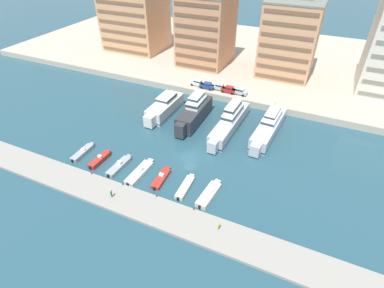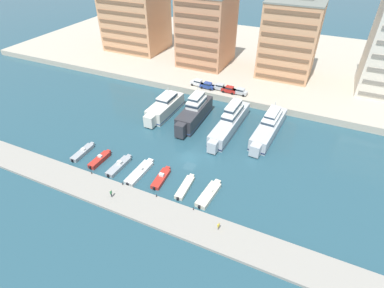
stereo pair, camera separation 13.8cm
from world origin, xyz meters
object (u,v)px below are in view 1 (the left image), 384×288
Objects in this scene: pedestrian_mid_deck at (219,225)px; car_silver_mid_left at (219,87)px; yacht_ivory_far_left at (165,107)px; yacht_charcoal_left at (194,112)px; car_red_center_left at (229,89)px; car_silver_center at (240,91)px; motorboat_grey_far_left at (83,152)px; motorboat_grey_mid_left at (119,166)px; motorboat_white_center_left at (140,172)px; car_white_far_left at (197,83)px; motorboat_red_center at (161,178)px; pedestrian_near_edge at (111,193)px; yacht_silver_center_left at (269,127)px; motorboat_cream_mid_right at (209,194)px; motorboat_cream_center_right at (185,187)px; car_blue_left at (207,85)px; motorboat_red_left at (100,160)px; yacht_silver_mid_left at (230,121)px.

car_silver_mid_left is at bearing 110.31° from pedestrian_mid_deck.
yacht_charcoal_left is at bearing -1.17° from yacht_ivory_far_left.
car_silver_center is (3.11, 0.15, 0.00)m from car_red_center_left.
yacht_ivory_far_left is 23.51m from motorboat_grey_far_left.
motorboat_grey_far_left is (-7.89, -22.09, -1.52)m from yacht_ivory_far_left.
motorboat_grey_mid_left is 0.87× the size of motorboat_white_center_left.
pedestrian_mid_deck is (23.04, -44.09, -1.33)m from car_white_far_left.
yacht_charcoal_left reaches higher than motorboat_red_center.
pedestrian_near_edge is (-2.60, -30.00, -1.01)m from yacht_charcoal_left.
yacht_ivory_far_left is 0.79× the size of yacht_silver_center_left.
car_white_far_left is at bearing 116.58° from motorboat_cream_mid_right.
motorboat_cream_mid_right is (21.27, -22.30, -1.45)m from yacht_ivory_far_left.
car_silver_mid_left is (-17.19, 13.48, 0.77)m from yacht_silver_center_left.
yacht_ivory_far_left is at bearing -135.54° from car_silver_center.
motorboat_red_center is 15.80m from pedestrian_mid_deck.
car_red_center_left is at bearing -9.10° from car_silver_mid_left.
car_red_center_left is (10.30, 37.40, 2.35)m from motorboat_grey_mid_left.
yacht_silver_center_left is 26.18m from motorboat_cream_center_right.
pedestrian_mid_deck is (18.93, -6.48, 1.06)m from motorboat_white_center_left.
motorboat_grey_mid_left is 38.65m from car_silver_mid_left.
motorboat_white_center_left is 9.92m from motorboat_cream_center_right.
yacht_silver_center_left is 30.72m from pedestrian_mid_deck.
car_silver_mid_left is 0.99× the size of car_silver_center.
car_white_far_left is 6.68m from car_silver_mid_left.
motorboat_grey_mid_left is 37.49m from car_blue_left.
motorboat_grey_far_left reaches higher than motorboat_cream_center_right.
pedestrian_mid_deck is at bearing -69.69° from car_silver_mid_left.
car_silver_mid_left and car_silver_center have the same top height.
car_red_center_left reaches higher than motorboat_red_left.
pedestrian_near_edge is (-20.59, -32.00, -0.52)m from yacht_silver_center_left.
motorboat_cream_mid_right is 1.85× the size of car_silver_mid_left.
car_silver_center is (6.08, -0.32, 0.00)m from car_silver_mid_left.
motorboat_grey_far_left is at bearing -118.51° from car_red_center_left.
motorboat_grey_mid_left is at bearing -179.22° from motorboat_cream_mid_right.
yacht_silver_center_left is (17.99, 2.00, -0.49)m from yacht_charcoal_left.
car_white_far_left and car_blue_left have the same top height.
motorboat_red_left is 14.22m from motorboat_red_center.
motorboat_cream_center_right is (-9.84, -24.20, -1.65)m from yacht_silver_center_left.
yacht_silver_center_left is 4.77× the size of car_silver_mid_left.
motorboat_cream_center_right is 1.68× the size of car_silver_mid_left.
yacht_silver_mid_left is 13.70× the size of pedestrian_mid_deck.
motorboat_white_center_left is at bearing -94.56° from yacht_charcoal_left.
yacht_charcoal_left is at bearing 85.44° from motorboat_white_center_left.
yacht_ivory_far_left reaches higher than pedestrian_near_edge.
motorboat_cream_center_right is 13.33m from pedestrian_near_edge.
motorboat_grey_mid_left is at bearing -100.94° from car_silver_mid_left.
pedestrian_near_edge reaches higher than motorboat_grey_mid_left.
motorboat_red_left is 40.47m from car_red_center_left.
yacht_silver_mid_left is 17.51m from car_silver_mid_left.
pedestrian_mid_deck is (16.36, -44.19, -1.33)m from car_silver_mid_left.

